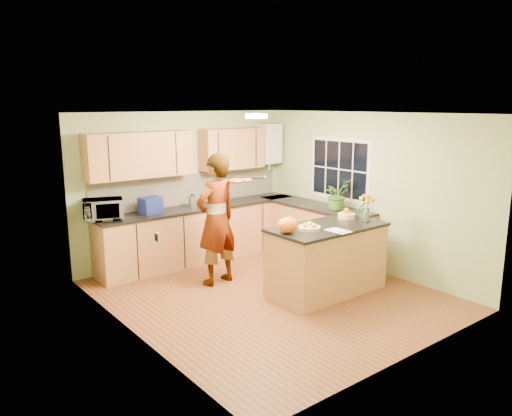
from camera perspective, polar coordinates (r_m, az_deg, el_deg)
floor at (r=7.10m, az=1.55°, el=-9.87°), size 4.50×4.50×0.00m
ceiling at (r=6.59m, az=1.67°, el=10.75°), size 4.00×4.50×0.02m
wall_back at (r=8.56m, az=-8.04°, el=2.49°), size 4.00×0.02×2.50m
wall_front at (r=5.25m, az=17.49°, el=-3.92°), size 4.00×0.02×2.50m
wall_left at (r=5.70m, az=-14.08°, el=-2.49°), size 0.02×4.50×2.50m
wall_right at (r=8.13m, az=12.54°, el=1.83°), size 0.02×4.50×2.50m
back_counter at (r=8.52m, az=-6.29°, el=-2.87°), size 3.64×0.62×0.94m
right_counter at (r=8.64m, az=6.69°, el=-2.67°), size 0.62×2.24×0.94m
splashback at (r=8.60m, az=-7.40°, el=2.22°), size 3.60×0.02×0.52m
upper_cabinets at (r=8.25m, az=-8.63°, el=6.32°), size 3.20×0.34×0.70m
boiler at (r=9.31m, az=1.50°, el=7.37°), size 0.40×0.30×0.86m
window_right at (r=8.47m, az=9.47°, el=4.40°), size 0.01×1.30×1.05m
light_switch at (r=5.17m, az=-11.23°, el=-3.26°), size 0.02×0.09×0.09m
ceiling_lamp at (r=6.83m, az=0.04°, el=10.46°), size 0.30×0.30×0.07m
peninsula_island at (r=7.13m, az=8.07°, el=-5.77°), size 1.68×0.86×0.96m
fruit_dish at (r=6.74m, az=6.13°, el=-2.11°), size 0.30×0.30×0.11m
orange_bowl at (r=7.48m, az=10.30°, el=-0.70°), size 0.25×0.25×0.15m
flower_vase at (r=7.26m, az=12.57°, el=0.66°), size 0.24×0.24×0.44m
orange_bag at (r=6.53m, az=3.63°, el=-1.96°), size 0.30×0.26×0.21m
papers at (r=6.73m, az=9.43°, el=-2.58°), size 0.22×0.31×0.01m
violinist at (r=7.29m, az=-4.53°, el=-1.33°), size 0.77×0.56×1.93m
violin at (r=7.12m, az=-2.28°, el=3.13°), size 0.60×0.52×0.15m
microwave at (r=7.68m, az=-17.09°, el=-0.17°), size 0.66×0.54×0.31m
blue_box at (r=7.96m, az=-11.96°, el=0.32°), size 0.36×0.29×0.26m
kettle at (r=8.29m, az=-7.26°, el=0.79°), size 0.14×0.14×0.27m
jar_cream at (r=8.51m, az=-5.19°, el=0.89°), size 0.12×0.12×0.15m
jar_white at (r=8.57m, az=-4.45°, el=1.05°), size 0.12×0.12×0.17m
potted_plant at (r=8.16m, az=9.19°, el=1.53°), size 0.49×0.44×0.49m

